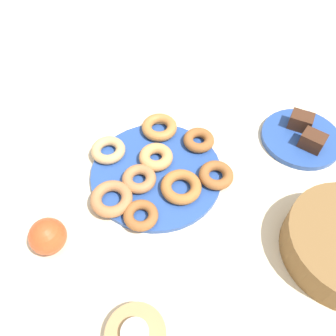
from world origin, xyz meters
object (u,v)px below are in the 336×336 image
at_px(donut_4, 156,157).
at_px(donut_5, 111,199).
at_px(donut_6, 216,175).
at_px(donut_plate, 157,173).
at_px(brownie_near, 301,121).
at_px(tealight, 135,333).
at_px(donut_7, 141,215).
at_px(donut_8, 139,179).
at_px(brownie_far, 313,141).
at_px(donut_1, 181,187).
at_px(donut_0, 159,127).
at_px(candle_holder, 136,335).
at_px(donut_2, 109,150).
at_px(donut_3, 199,140).
at_px(apple, 48,236).
at_px(cake_plate, 301,138).

distance_m(donut_4, donut_5, 0.15).
height_order(donut_5, donut_6, donut_5).
relative_size(donut_plate, brownie_near, 5.64).
distance_m(donut_5, tealight, 0.28).
height_order(donut_7, donut_8, donut_8).
xyz_separation_m(donut_5, donut_7, (0.01, 0.08, -0.00)).
bearing_deg(donut_5, brownie_far, 133.64).
distance_m(donut_1, donut_5, 0.16).
distance_m(donut_0, donut_5, 0.24).
bearing_deg(donut_7, donut_8, -149.74).
bearing_deg(donut_7, candle_holder, 25.48).
relative_size(donut_5, donut_8, 1.18).
bearing_deg(candle_holder, donut_plate, -159.56).
xyz_separation_m(donut_0, brownie_near, (-0.17, 0.32, 0.01)).
xyz_separation_m(donut_plate, tealight, (0.33, 0.12, 0.03)).
height_order(donut_8, brownie_near, brownie_near).
distance_m(donut_5, donut_8, 0.08).
bearing_deg(donut_2, donut_4, 103.26).
xyz_separation_m(donut_3, donut_6, (0.08, 0.08, -0.00)).
height_order(donut_6, tealight, tealight).
bearing_deg(donut_5, donut_plate, 155.93).
relative_size(donut_0, brownie_far, 1.65).
bearing_deg(donut_0, donut_4, 21.17).
distance_m(donut_6, tealight, 0.37).
height_order(donut_3, brownie_far, brownie_far).
relative_size(donut_3, donut_4, 0.94).
height_order(donut_1, tealight, tealight).
relative_size(brownie_near, tealight, 1.15).
height_order(donut_0, donut_3, donut_0).
bearing_deg(brownie_far, apple, -41.63).
height_order(donut_2, donut_3, same).
bearing_deg(cake_plate, donut_8, -45.88).
bearing_deg(donut_7, donut_5, -96.30).
bearing_deg(donut_7, donut_0, -162.78).
bearing_deg(donut_1, donut_8, -77.91).
relative_size(donut_5, brownie_far, 1.69).
relative_size(donut_1, brownie_far, 1.68).
relative_size(donut_0, donut_2, 1.09).
bearing_deg(donut_5, donut_1, 126.60).
bearing_deg(donut_5, candle_holder, 39.17).
bearing_deg(donut_0, donut_6, 66.52).
bearing_deg(apple, donut_plate, 155.15).
bearing_deg(donut_2, donut_8, 67.23).
xyz_separation_m(donut_4, brownie_far, (-0.20, 0.33, 0.01)).
xyz_separation_m(donut_6, cake_plate, (-0.22, 0.15, -0.02)).
height_order(tealight, apple, apple).
distance_m(donut_0, donut_7, 0.26).
bearing_deg(donut_6, candle_holder, -1.43).
height_order(donut_3, donut_8, same).
xyz_separation_m(donut_plate, donut_6, (-0.04, 0.13, 0.02)).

